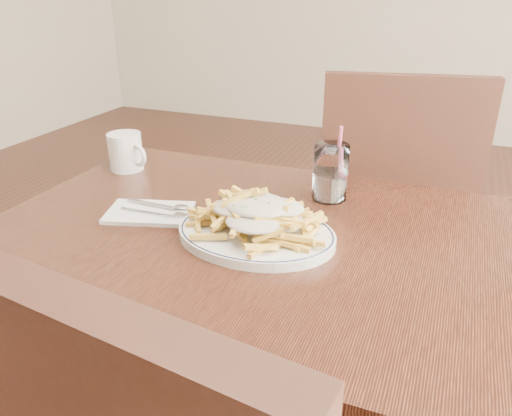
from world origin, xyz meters
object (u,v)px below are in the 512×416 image
at_px(fries_plate, 256,234).
at_px(water_glass, 330,176).
at_px(coffee_mug, 126,152).
at_px(table, 265,264).
at_px(loaded_fries, 256,211).
at_px(chair_far, 391,204).

bearing_deg(fries_plate, water_glass, 71.82).
bearing_deg(coffee_mug, table, -23.14).
relative_size(table, water_glass, 6.47).
height_order(fries_plate, coffee_mug, coffee_mug).
height_order(fries_plate, water_glass, water_glass).
distance_m(loaded_fries, coffee_mug, 0.55).
bearing_deg(loaded_fries, fries_plate, 180.00).
distance_m(table, chair_far, 0.70).
bearing_deg(table, loaded_fries, -103.13).
xyz_separation_m(table, loaded_fries, (-0.01, -0.03, 0.14)).
distance_m(chair_far, water_glass, 0.51).
height_order(chair_far, water_glass, chair_far).
bearing_deg(chair_far, water_glass, -103.91).
relative_size(table, chair_far, 1.19).
bearing_deg(chair_far, loaded_fries, -105.54).
distance_m(table, coffee_mug, 0.56).
height_order(water_glass, coffee_mug, water_glass).
bearing_deg(table, water_glass, 71.10).
xyz_separation_m(fries_plate, coffee_mug, (-0.49, 0.25, 0.04)).
relative_size(table, fries_plate, 3.04).
xyz_separation_m(table, water_glass, (0.08, 0.23, 0.14)).
bearing_deg(water_glass, table, -108.90).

